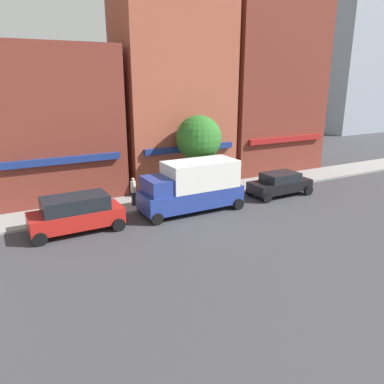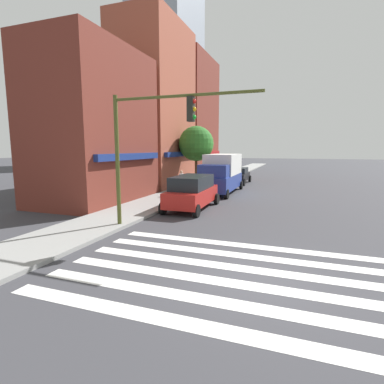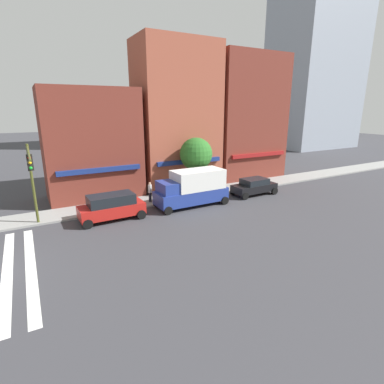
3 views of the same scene
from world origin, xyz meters
The scene contains 6 objects.
storefront_row centered at (18.31, 11.50, 6.49)m, with size 25.82×5.30×14.36m.
suv_red centered at (8.25, 4.70, 1.03)m, with size 4.75×2.12×1.94m.
box_truck_blue centered at (15.09, 4.70, 1.59)m, with size 6.23×2.42×3.04m.
sedan_black centered at (21.87, 4.70, 0.84)m, with size 4.44×2.02×1.59m.
pedestrian_white_shirt centered at (12.15, 6.94, 1.07)m, with size 0.32×0.32×1.77m.
street_tree centered at (17.05, 7.50, 3.89)m, with size 3.04×3.04×5.28m.
Camera 1 is at (5.01, -14.21, 7.70)m, focal length 35.00 mm.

